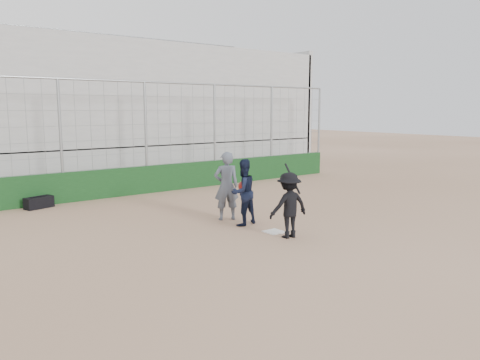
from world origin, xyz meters
TOP-DOWN VIEW (x-y plane):
  - ground at (0.00, 0.00)m, footprint 90.00×90.00m
  - home_plate at (0.00, 0.00)m, footprint 0.44×0.44m
  - backstop at (0.00, 7.00)m, footprint 18.10×0.25m
  - bleachers at (0.00, 11.95)m, footprint 20.25×6.70m
  - batter_at_plate at (-0.03, -0.55)m, footprint 1.08×0.79m
  - catcher_crouched at (-0.16, 1.04)m, footprint 0.96×0.81m
  - umpire at (-0.15, 1.82)m, footprint 0.81×0.68m
  - equipment_bag at (-3.90, 6.57)m, footprint 0.90×0.57m

SIDE VIEW (x-z plane):
  - ground at x=0.00m, z-range 0.00..0.00m
  - home_plate at x=0.00m, z-range 0.00..0.02m
  - equipment_bag at x=-3.90m, z-range -0.02..0.38m
  - catcher_crouched at x=-0.16m, z-range 0.00..1.18m
  - batter_at_plate at x=-0.03m, z-range -0.09..1.65m
  - umpire at x=-0.15m, z-range 0.00..1.71m
  - backstop at x=0.00m, z-range -1.06..2.98m
  - bleachers at x=0.00m, z-range -0.57..6.41m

